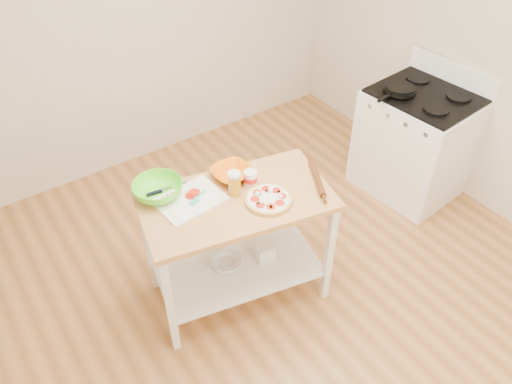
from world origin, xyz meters
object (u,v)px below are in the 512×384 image
object	(u,v)px
shelf_glass_bowl	(227,263)
prep_island	(237,227)
yogurt_tub	(251,178)
pizza	(268,199)
rolling_pin	(317,177)
spatula	(197,198)
shelf_bin	(265,251)
knife	(161,191)
orange_bowl	(232,173)
gas_stove	(415,142)
green_bowl	(158,190)
cutting_board	(189,199)
skillet	(400,90)
beer_pint	(234,183)

from	to	relation	value
shelf_glass_bowl	prep_island	bearing A→B (deg)	-35.95
prep_island	yogurt_tub	bearing A→B (deg)	21.10
pizza	rolling_pin	distance (m)	0.38
spatula	shelf_bin	bearing A→B (deg)	-35.04
prep_island	shelf_bin	distance (m)	0.39
knife	orange_bowl	xyz separation A→B (m)	(0.45, -0.12, 0.01)
knife	shelf_bin	world-z (taller)	knife
gas_stove	green_bowl	size ratio (longest dim) A/B	3.56
cutting_board	shelf_glass_bowl	xyz separation A→B (m)	(0.18, -0.10, -0.61)
rolling_pin	shelf_glass_bowl	bearing A→B (deg)	161.74
yogurt_tub	shelf_bin	distance (m)	0.64
spatula	green_bowl	xyz separation A→B (m)	(-0.18, 0.17, 0.03)
skillet	green_bowl	world-z (taller)	green_bowl
pizza	spatula	world-z (taller)	pizza
spatula	skillet	bearing A→B (deg)	-9.45
yogurt_tub	shelf_glass_bowl	distance (m)	0.69
green_bowl	cutting_board	bearing A→B (deg)	-47.53
cutting_board	orange_bowl	xyz separation A→B (m)	(0.34, 0.04, 0.02)
prep_island	skillet	size ratio (longest dim) A/B	3.17
green_bowl	prep_island	bearing A→B (deg)	-37.67
beer_pint	shelf_glass_bowl	world-z (taller)	beer_pint
prep_island	yogurt_tub	xyz separation A→B (m)	(0.15, 0.06, 0.30)
knife	rolling_pin	distance (m)	1.00
pizza	green_bowl	distance (m)	0.69
prep_island	spatula	xyz separation A→B (m)	(-0.20, 0.12, 0.27)
pizza	beer_pint	xyz separation A→B (m)	(-0.13, 0.18, 0.07)
cutting_board	beer_pint	distance (m)	0.30
shelf_bin	gas_stove	bearing A→B (deg)	6.12
gas_stove	spatula	xyz separation A→B (m)	(-2.13, -0.03, 0.44)
pizza	green_bowl	world-z (taller)	green_bowl
orange_bowl	rolling_pin	size ratio (longest dim) A/B	0.69
gas_stove	pizza	size ratio (longest dim) A/B	3.72
pizza	beer_pint	distance (m)	0.23
prep_island	knife	bearing A→B (deg)	138.91
green_bowl	shelf_glass_bowl	world-z (taller)	green_bowl
knife	beer_pint	size ratio (longest dim) A/B	1.66
gas_stove	beer_pint	xyz separation A→B (m)	(-1.91, -0.11, 0.51)
spatula	shelf_glass_bowl	xyz separation A→B (m)	(0.14, -0.07, -0.62)
spatula	knife	bearing A→B (deg)	114.32
skillet	beer_pint	xyz separation A→B (m)	(-1.73, -0.25, 0.01)
shelf_bin	pizza	bearing A→B (deg)	-116.81
green_bowl	rolling_pin	distance (m)	1.01
orange_bowl	yogurt_tub	world-z (taller)	yogurt_tub
gas_stove	shelf_glass_bowl	bearing A→B (deg)	177.73
spatula	prep_island	bearing A→B (deg)	-44.96
cutting_board	knife	bearing A→B (deg)	118.76
pizza	orange_bowl	xyz separation A→B (m)	(-0.06, 0.33, 0.01)
skillet	rolling_pin	bearing A→B (deg)	-167.25
green_bowl	yogurt_tub	xyz separation A→B (m)	(0.53, -0.24, 0.00)
orange_bowl	spatula	bearing A→B (deg)	-166.68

